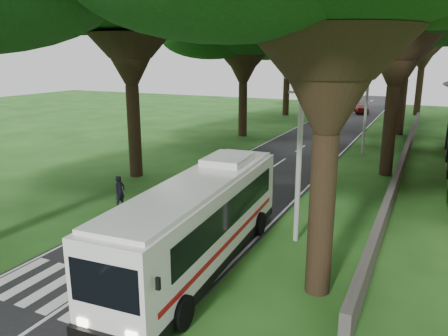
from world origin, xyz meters
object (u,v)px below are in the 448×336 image
object	(u,v)px
pedestrian	(120,192)
pole_mid	(366,106)
coach_bus	(200,220)
distant_car_a	(330,119)
distant_car_c	(361,109)
distant_car_b	(326,111)
pole_far	(390,90)
pole_near	(299,152)

from	to	relation	value
pedestrian	pole_mid	bearing A→B (deg)	-18.08
coach_bus	distant_car_a	bearing A→B (deg)	91.33
pole_mid	coach_bus	distance (m)	24.30
distant_car_c	distant_car_a	bearing A→B (deg)	67.04
distant_car_a	distant_car_b	distance (m)	8.14
distant_car_a	pole_far	bearing A→B (deg)	-157.52
distant_car_a	distant_car_b	bearing A→B (deg)	-85.59
coach_bus	distant_car_a	xyz separation A→B (m)	(-3.50, 39.83, -1.28)
distant_car_a	pedestrian	distance (m)	35.98
pole_near	pole_mid	distance (m)	20.00
distant_car_a	pedestrian	xyz separation A→B (m)	(-3.84, -35.77, 0.27)
pedestrian	coach_bus	bearing A→B (deg)	-110.09
distant_car_a	distant_car_c	world-z (taller)	distant_car_c
coach_bus	distant_car_c	size ratio (longest dim) A/B	2.71
distant_car_c	distant_car_b	bearing A→B (deg)	35.82
pole_mid	distant_car_c	distance (m)	29.10
pole_far	distant_car_b	xyz separation A→B (m)	(-8.50, 3.63, -3.51)
distant_car_a	distant_car_c	bearing A→B (deg)	-109.43
pole_mid	coach_bus	bearing A→B (deg)	-96.65
distant_car_a	distant_car_b	world-z (taller)	distant_car_a
pole_mid	pedestrian	size ratio (longest dim) A/B	4.28
coach_bus	distant_car_c	bearing A→B (deg)	88.13
pole_near	pole_far	distance (m)	40.00
distant_car_b	distant_car_c	bearing A→B (deg)	43.03
pedestrian	pole_near	bearing A→B (deg)	-81.28
pole_near	pole_mid	xyz separation A→B (m)	(0.00, 20.00, 0.00)
distant_car_a	pole_near	bearing A→B (deg)	88.72
distant_car_c	pole_far	bearing A→B (deg)	102.83
pole_near	distant_car_c	distance (m)	48.87
distant_car_b	pedestrian	size ratio (longest dim) A/B	2.07
distant_car_c	coach_bus	bearing A→B (deg)	77.02
pole_far	coach_bus	size ratio (longest dim) A/B	0.64
pole_near	distant_car_a	size ratio (longest dim) A/B	2.13
pole_near	coach_bus	xyz separation A→B (m)	(-2.80, -4.04, -2.23)
pole_mid	coach_bus	size ratio (longest dim) A/B	0.64
pole_near	coach_bus	bearing A→B (deg)	-124.79
distant_car_a	pedestrian	size ratio (longest dim) A/B	2.01
distant_car_c	pedestrian	size ratio (longest dim) A/B	2.46
pole_near	distant_car_b	xyz separation A→B (m)	(-8.50, 43.63, -3.51)
pole_mid	distant_car_c	size ratio (longest dim) A/B	1.74
pole_near	pole_mid	size ratio (longest dim) A/B	1.00
pole_near	distant_car_a	bearing A→B (deg)	99.98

